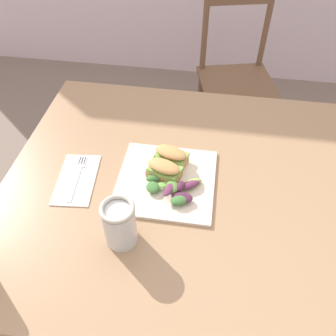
{
  "coord_description": "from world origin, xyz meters",
  "views": [
    {
      "loc": [
        0.06,
        -0.62,
        1.55
      ],
      "look_at": [
        -0.06,
        0.12,
        0.76
      ],
      "focal_mm": 37.8,
      "sensor_mm": 36.0,
      "label": 1
    }
  ],
  "objects": [
    {
      "name": "sandwich_half_front",
      "position": [
        -0.06,
        0.1,
        0.78
      ],
      "size": [
        0.11,
        0.09,
        0.06
      ],
      "color": "tan",
      "rests_on": "plate_lunch"
    },
    {
      "name": "ground_plane",
      "position": [
        0.0,
        0.0,
        0.0
      ],
      "size": [
        9.28,
        9.28,
        0.0
      ],
      "primitive_type": "plane",
      "color": "#7A6B5B"
    },
    {
      "name": "napkin_folded",
      "position": [
        -0.33,
        0.05,
        0.74
      ],
      "size": [
        0.13,
        0.22,
        0.0
      ],
      "primitive_type": "cube",
      "rotation": [
        0.0,
        0.0,
        0.1
      ],
      "color": "silver",
      "rests_on": "dining_table"
    },
    {
      "name": "salad_mixed_greens",
      "position": [
        -0.02,
        0.05,
        0.77
      ],
      "size": [
        0.18,
        0.13,
        0.03
      ],
      "color": "#84A84C",
      "rests_on": "plate_lunch"
    },
    {
      "name": "plate_lunch",
      "position": [
        -0.06,
        0.08,
        0.74
      ],
      "size": [
        0.29,
        0.29,
        0.01
      ],
      "primitive_type": "cube",
      "color": "beige",
      "rests_on": "dining_table"
    },
    {
      "name": "mason_jar_iced_tea",
      "position": [
        -0.14,
        -0.13,
        0.8
      ],
      "size": [
        0.09,
        0.09,
        0.14
      ],
      "color": "gold",
      "rests_on": "dining_table"
    },
    {
      "name": "sandwich_half_back",
      "position": [
        -0.05,
        0.16,
        0.78
      ],
      "size": [
        0.11,
        0.09,
        0.06
      ],
      "color": "tan",
      "rests_on": "plate_lunch"
    },
    {
      "name": "chair_wooden_far",
      "position": [
        0.17,
        1.16,
        0.45
      ],
      "size": [
        0.49,
        0.49,
        0.87
      ],
      "color": "brown",
      "rests_on": "ground"
    },
    {
      "name": "dining_table",
      "position": [
        -0.0,
        0.08,
        0.61
      ],
      "size": [
        1.11,
        0.98,
        0.74
      ],
      "color": "#997551",
      "rests_on": "ground"
    },
    {
      "name": "fork_on_napkin",
      "position": [
        -0.33,
        0.07,
        0.75
      ],
      "size": [
        0.03,
        0.19,
        0.0
      ],
      "color": "silver",
      "rests_on": "napkin_folded"
    }
  ]
}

